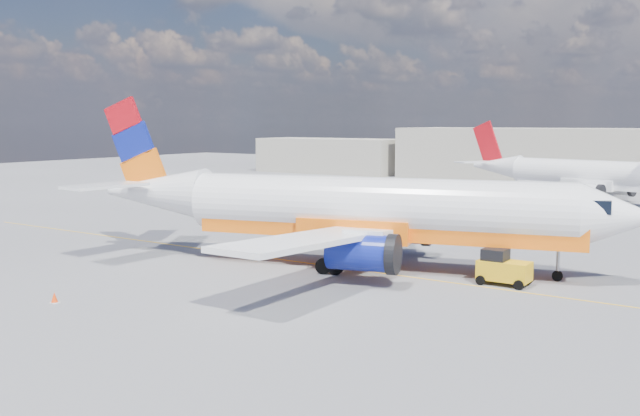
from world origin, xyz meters
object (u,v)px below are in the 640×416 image
Objects in this scene: main_jet at (358,210)px; gse_tug at (503,268)px; traffic_cone at (54,298)px; second_jet at (592,176)px.

main_jet reaches higher than gse_tug.
traffic_cone is at bearing -131.43° from main_jet.
second_jet is (3.31, 44.62, -0.56)m from main_jet.
second_jet is 44.62m from gse_tug.
main_jet is 12.71× the size of gse_tug.
main_jet is at bearing -178.14° from gse_tug.
main_jet is 18.24m from traffic_cone.
traffic_cone is at bearing -89.07° from second_jet.
main_jet is 44.74m from second_jet.
second_jet is 55.27× the size of traffic_cone.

